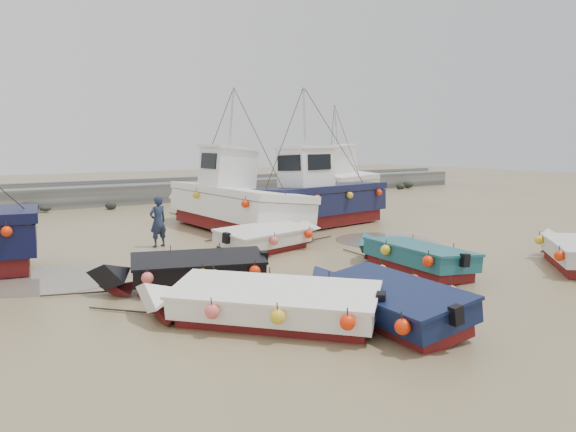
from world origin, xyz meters
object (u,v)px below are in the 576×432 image
at_px(cabin_boat_2, 312,198).
at_px(cabin_boat_3, 343,180).
at_px(dinghy_3, 573,249).
at_px(person, 159,247).
at_px(dinghy_1, 383,295).
at_px(dinghy_5, 270,235).
at_px(cabin_boat_1, 228,200).
at_px(dinghy_0, 258,299).
at_px(dinghy_2, 410,253).
at_px(dinghy_4, 184,267).

xyz_separation_m(cabin_boat_2, cabin_boat_3, (8.71, 7.94, 0.04)).
height_order(dinghy_3, person, dinghy_3).
height_order(dinghy_1, dinghy_5, same).
height_order(dinghy_1, cabin_boat_1, cabin_boat_1).
height_order(dinghy_0, cabin_boat_1, cabin_boat_1).
relative_size(dinghy_0, dinghy_2, 0.97).
height_order(dinghy_5, cabin_boat_3, cabin_boat_3).
distance_m(dinghy_1, person, 10.93).
bearing_deg(dinghy_5, dinghy_1, -29.53).
bearing_deg(cabin_boat_1, dinghy_0, -115.93).
height_order(dinghy_3, dinghy_5, same).
xyz_separation_m(dinghy_0, dinghy_1, (2.37, -1.29, 0.01)).
bearing_deg(cabin_boat_3, dinghy_2, -104.35).
xyz_separation_m(dinghy_5, cabin_boat_2, (4.55, 3.43, 0.80)).
bearing_deg(cabin_boat_1, dinghy_2, -87.07).
distance_m(dinghy_1, dinghy_4, 5.46).
distance_m(dinghy_0, dinghy_1, 2.70).
bearing_deg(dinghy_3, dinghy_4, -154.36).
relative_size(cabin_boat_1, cabin_boat_3, 1.29).
bearing_deg(cabin_boat_3, dinghy_3, -89.54).
bearing_deg(dinghy_4, cabin_boat_1, -16.10).
xyz_separation_m(dinghy_2, cabin_boat_1, (-0.42, 10.31, 0.75)).
distance_m(dinghy_5, cabin_boat_3, 17.49).
bearing_deg(cabin_boat_1, person, -150.93).
bearing_deg(dinghy_3, dinghy_1, -129.28).
distance_m(dinghy_0, dinghy_3, 10.99).
bearing_deg(dinghy_1, dinghy_0, 157.04).
bearing_deg(person, dinghy_5, 124.62).
xyz_separation_m(dinghy_1, person, (-0.63, 10.90, -0.55)).
height_order(dinghy_0, cabin_boat_3, cabin_boat_3).
bearing_deg(cabin_boat_2, dinghy_5, 119.41).
relative_size(cabin_boat_2, person, 5.25).
distance_m(cabin_boat_2, person, 7.72).
bearing_deg(dinghy_3, dinghy_2, -160.15).
bearing_deg(cabin_boat_3, dinghy_1, -108.03).
bearing_deg(person, dinghy_2, 107.80).
relative_size(dinghy_4, cabin_boat_1, 0.49).
distance_m(dinghy_2, dinghy_5, 5.41).
height_order(dinghy_2, cabin_boat_1, cabin_boat_1).
height_order(cabin_boat_2, cabin_boat_3, same).
relative_size(dinghy_0, dinghy_3, 1.20).
relative_size(dinghy_3, cabin_boat_3, 0.53).
bearing_deg(dinghy_2, dinghy_4, 169.25).
height_order(dinghy_1, cabin_boat_3, cabin_boat_3).
height_order(cabin_boat_3, person, cabin_boat_3).
bearing_deg(dinghy_5, cabin_boat_3, 117.70).
relative_size(dinghy_3, dinghy_4, 0.84).
xyz_separation_m(dinghy_3, cabin_boat_1, (-5.02, 12.78, 0.75)).
bearing_deg(cabin_boat_3, cabin_boat_2, -116.80).
xyz_separation_m(dinghy_4, cabin_boat_3, (18.03, 14.49, 0.84)).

